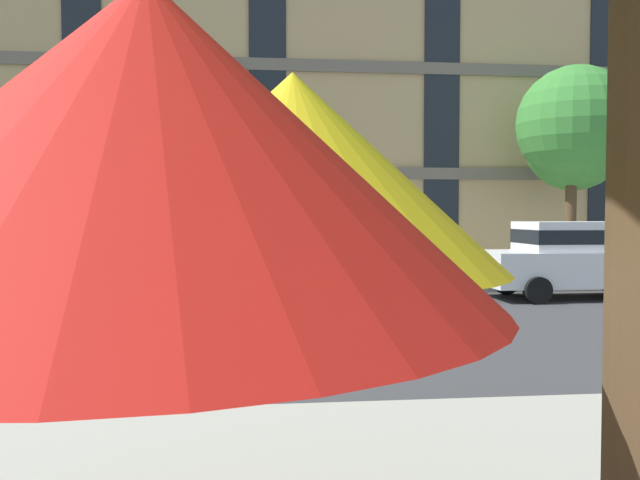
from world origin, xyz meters
TOP-DOWN VIEW (x-y plane):
  - ground_plane at (0.00, 0.00)m, footprint 120.00×120.00m
  - sidewalk_far at (0.00, 6.80)m, footprint 56.00×3.60m
  - apartment_building at (0.00, 14.99)m, footprint 42.63×12.08m
  - pickup_black_midblock at (-2.21, 3.70)m, footprint 5.10×2.12m
  - sedan_white at (3.50, 3.70)m, footprint 4.40×1.98m
  - sedan_white_midblock at (9.61, 3.70)m, footprint 4.40×1.98m
  - street_tree_middle at (0.06, 6.87)m, footprint 2.83×2.98m
  - street_tree_right at (11.25, 6.96)m, footprint 3.26×3.36m

SIDE VIEW (x-z plane):
  - ground_plane at x=0.00m, z-range 0.00..0.00m
  - sidewalk_far at x=0.00m, z-range 0.00..0.12m
  - sedan_white at x=3.50m, z-range 0.06..1.84m
  - sedan_white_midblock at x=9.61m, z-range 0.06..1.84m
  - pickup_black_midblock at x=-2.21m, z-range -0.07..2.13m
  - street_tree_middle at x=0.06m, z-range 1.25..6.88m
  - street_tree_right at x=11.25m, z-range 1.24..7.34m
  - apartment_building at x=0.00m, z-range 0.00..19.20m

